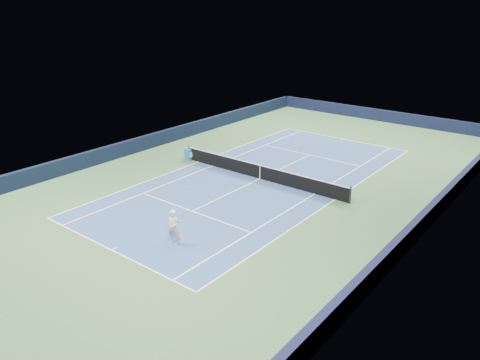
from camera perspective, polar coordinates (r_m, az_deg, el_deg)
The scene contains 19 objects.
ground at distance 30.70m, azimuth 2.44°, elevation 0.15°, with size 40.00×40.00×0.00m, color #345B31.
wall_far at distance 47.39m, azimuth 16.83°, elevation 7.55°, with size 22.00×0.35×1.10m, color black.
wall_right at distance 26.19m, azimuth 22.03°, elevation -4.03°, with size 0.35×40.00×1.10m, color black.
wall_left at distance 37.55m, azimuth -11.07°, elevation 4.62°, with size 0.35×40.00×1.10m, color black.
court_surface at distance 30.70m, azimuth 2.44°, elevation 0.15°, with size 10.97×23.77×0.01m, color navy.
baseline_far at distance 40.45m, azimuth 12.43°, elevation 4.91°, with size 10.97×0.08×0.00m, color white.
baseline_near at distance 23.03m, azimuth -15.42°, elevation -8.21°, with size 10.97×0.08×0.00m, color white.
sideline_doubles_right at distance 28.09m, azimuth 11.53°, elevation -2.34°, with size 0.08×23.77×0.00m, color white.
sideline_doubles_left at distance 34.00m, azimuth -5.06°, elevation 2.22°, with size 0.08×23.77×0.00m, color white.
sideline_singles_right at distance 28.66m, azimuth 9.11°, elevation -1.67°, with size 0.08×23.77×0.00m, color white.
sideline_singles_left at distance 33.12m, azimuth -3.33°, elevation 1.75°, with size 0.08×23.77×0.00m, color white.
service_line_far at distance 35.79m, azimuth 8.49°, elevation 3.05°, with size 8.23×0.08×0.00m, color white.
service_line_near at distance 26.18m, azimuth -5.85°, elevation -3.79°, with size 8.23×0.08×0.00m, color white.
center_service_line at distance 30.69m, azimuth 2.44°, elevation 0.16°, with size 0.08×12.80×0.00m, color white.
center_mark_far at distance 40.32m, azimuth 12.34°, elevation 4.87°, with size 0.08×0.30×0.00m, color white.
center_mark_near at distance 23.11m, azimuth -15.12°, elevation -8.08°, with size 0.08×0.30×0.00m, color white.
tennis_net at distance 30.52m, azimuth 2.46°, elevation 1.03°, with size 12.90×0.10×1.07m.
sponsor_cube at distance 34.44m, azimuth -6.24°, elevation 3.15°, with size 0.58×0.47×0.84m.
tennis_player at distance 22.59m, azimuth -8.12°, elevation -5.74°, with size 0.83×1.31×2.67m.
Camera 1 is at (16.72, -23.26, 11.03)m, focal length 35.00 mm.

